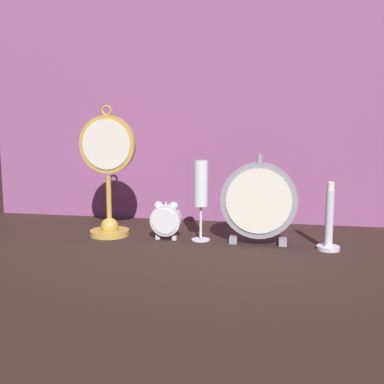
# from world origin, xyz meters

# --- Properties ---
(ground_plane) EXTENTS (4.00, 4.00, 0.00)m
(ground_plane) POSITION_xyz_m (0.00, 0.00, 0.00)
(ground_plane) COLOR black
(fabric_backdrop_drape) EXTENTS (1.49, 0.01, 0.79)m
(fabric_backdrop_drape) POSITION_xyz_m (0.00, 0.33, 0.40)
(fabric_backdrop_drape) COLOR #8E4C7F
(fabric_backdrop_drape) RESTS_ON ground_plane
(pocket_watch_on_stand) EXTENTS (0.16, 0.11, 0.36)m
(pocket_watch_on_stand) POSITION_xyz_m (-0.23, 0.06, 0.17)
(pocket_watch_on_stand) COLOR gold
(pocket_watch_on_stand) RESTS_ON ground_plane
(alarm_clock_twin_bell) EXTENTS (0.08, 0.03, 0.11)m
(alarm_clock_twin_bell) POSITION_xyz_m (-0.07, 0.05, 0.06)
(alarm_clock_twin_bell) COLOR silver
(alarm_clock_twin_bell) RESTS_ON ground_plane
(mantel_clock_silver) EXTENTS (0.20, 0.04, 0.23)m
(mantel_clock_silver) POSITION_xyz_m (0.18, 0.05, 0.11)
(mantel_clock_silver) COLOR gray
(mantel_clock_silver) RESTS_ON ground_plane
(champagne_flute) EXTENTS (0.05, 0.05, 0.22)m
(champagne_flute) POSITION_xyz_m (0.03, 0.06, 0.14)
(champagne_flute) COLOR silver
(champagne_flute) RESTS_ON ground_plane
(brass_candlestick) EXTENTS (0.06, 0.06, 0.17)m
(brass_candlestick) POSITION_xyz_m (0.36, 0.02, 0.06)
(brass_candlestick) COLOR silver
(brass_candlestick) RESTS_ON ground_plane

